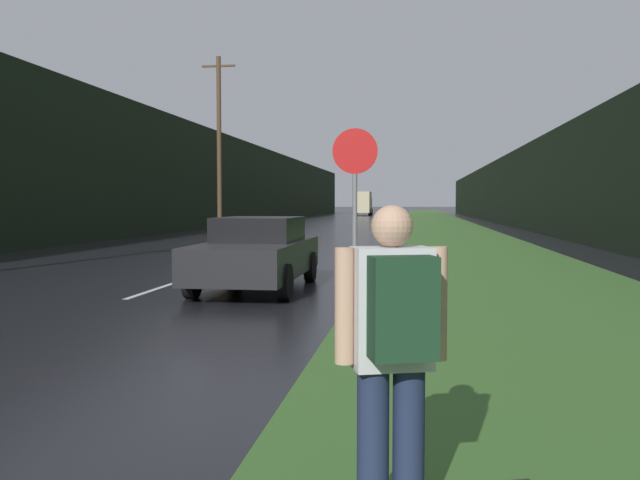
% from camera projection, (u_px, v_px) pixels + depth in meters
% --- Properties ---
extents(grass_verge, '(6.00, 240.00, 0.02)m').
position_uv_depth(grass_verge, '(448.00, 233.00, 38.85)').
color(grass_verge, '#386028').
rests_on(grass_verge, ground_plane).
extents(lane_stripe_c, '(0.12, 3.00, 0.01)m').
position_uv_depth(lane_stripe_c, '(157.00, 289.00, 13.68)').
color(lane_stripe_c, silver).
rests_on(lane_stripe_c, ground_plane).
extents(lane_stripe_d, '(0.12, 3.00, 0.01)m').
position_uv_depth(lane_stripe_d, '(244.00, 260.00, 20.60)').
color(lane_stripe_d, silver).
rests_on(lane_stripe_d, ground_plane).
extents(lane_stripe_e, '(0.12, 3.00, 0.01)m').
position_uv_depth(lane_stripe_e, '(287.00, 246.00, 27.52)').
color(lane_stripe_e, silver).
rests_on(lane_stripe_e, ground_plane).
extents(treeline_far_side, '(2.00, 140.00, 6.95)m').
position_uv_depth(treeline_far_side, '(212.00, 180.00, 50.93)').
color(treeline_far_side, black).
rests_on(treeline_far_side, ground_plane).
extents(treeline_near_side, '(2.00, 140.00, 5.46)m').
position_uv_depth(treeline_near_side, '(528.00, 189.00, 47.75)').
color(treeline_near_side, black).
rests_on(treeline_near_side, ground_plane).
extents(utility_pole_far, '(1.80, 0.24, 9.45)m').
position_uv_depth(utility_pole_far, '(219.00, 144.00, 35.88)').
color(utility_pole_far, '#4C3823').
rests_on(utility_pole_far, ground_plane).
extents(stop_sign, '(0.66, 0.07, 2.81)m').
position_uv_depth(stop_sign, '(355.00, 205.00, 9.80)').
color(stop_sign, slate).
rests_on(stop_sign, ground_plane).
extents(hitchhiker_with_backpack, '(0.58, 0.50, 1.73)m').
position_uv_depth(hitchhiker_with_backpack, '(393.00, 348.00, 3.48)').
color(hitchhiker_with_backpack, '#1E2847').
rests_on(hitchhiker_with_backpack, ground_plane).
extents(car_passing_near, '(1.92, 4.71, 1.45)m').
position_uv_depth(car_passing_near, '(257.00, 253.00, 13.62)').
color(car_passing_near, black).
rests_on(car_passing_near, ground_plane).
extents(delivery_truck, '(2.42, 6.74, 3.25)m').
position_uv_depth(delivery_truck, '(363.00, 203.00, 92.80)').
color(delivery_truck, '#6E684F').
rests_on(delivery_truck, ground_plane).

